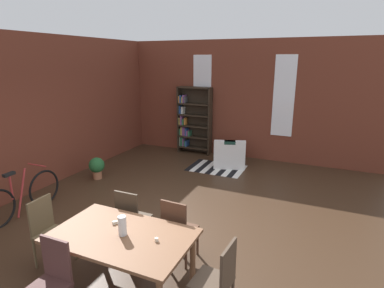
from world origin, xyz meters
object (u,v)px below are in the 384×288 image
Objects in this scene: dining_table at (122,240)px; dining_chair_far_right at (178,228)px; dining_chair_head_left at (49,229)px; dining_chair_head_right at (218,279)px; vase_on_table at (122,226)px; potted_plant_by_shelf at (97,167)px; armchair_white at (229,155)px; bicycle_second at (22,197)px; dining_chair_near_left at (50,281)px; bookshelf_tall at (192,121)px; dining_chair_far_left at (132,217)px.

dining_table is 1.78× the size of dining_chair_far_right.
dining_table is 1.23m from dining_chair_head_left.
vase_on_table is at bearing 179.72° from dining_chair_head_right.
dining_table is at bearing -44.91° from potted_plant_by_shelf.
armchair_white is 0.59× the size of bicycle_second.
dining_chair_far_right is 1.66m from dining_chair_near_left.
potted_plant_by_shelf is (-2.77, 2.76, -0.36)m from dining_table.
vase_on_table is at bearing -74.20° from bookshelf_tall.
armchair_white is (-0.19, 4.93, -0.38)m from dining_table.
dining_chair_far_right reaches higher than dining_table.
dining_chair_head_left is at bearing -86.33° from bookshelf_tall.
vase_on_table reaches higher than dining_chair_head_left.
dining_table is 1.23m from dining_chair_head_right.
armchair_white reaches higher than dining_table.
dining_chair_far_left is 1.00× the size of dining_chair_far_right.
dining_chair_far_right is (0.36, 0.74, -0.35)m from vase_on_table.
bicycle_second is at bearing 178.56° from dining_chair_far_left.
dining_chair_head_right is at bearing -0.10° from dining_chair_head_left.
dining_chair_head_right is 4.85m from potted_plant_by_shelf.
armchair_white is 1.94× the size of potted_plant_by_shelf.
dining_table is at bearing 62.72° from dining_chair_near_left.
bookshelf_tall is at bearing 105.80° from vase_on_table.
dining_chair_head_left reaches higher than bicycle_second.
dining_chair_far_left is at bearing 41.42° from dining_chair_head_left.
vase_on_table reaches higher than potted_plant_by_shelf.
potted_plant_by_shelf is (-3.98, 2.76, -0.21)m from dining_chair_head_right.
dining_table is 0.84m from dining_chair_far_right.
potted_plant_by_shelf is (-2.79, 2.76, -0.56)m from vase_on_table.
dining_chair_near_left is (0.84, -0.74, 0.00)m from dining_chair_head_left.
dining_chair_head_right and dining_chair_near_left have the same top height.
bicycle_second is at bearing 178.91° from dining_chair_far_right.
dining_chair_head_right reaches higher than armchair_white.
dining_chair_far_left is (-0.40, 0.74, -0.35)m from vase_on_table.
armchair_white is 4.88m from bicycle_second.
dining_table is at bearing 0.08° from dining_chair_head_left.
vase_on_table is 0.91m from dining_chair_near_left.
dining_table is 0.84m from dining_chair_near_left.
vase_on_table is at bearing -115.78° from dining_chair_far_right.
vase_on_table is at bearing -44.71° from potted_plant_by_shelf.
dining_table is 4.95m from armchair_white.
dining_chair_far_right is 3.17m from bicycle_second.
dining_chair_far_left is 1.84× the size of potted_plant_by_shelf.
dining_chair_near_left is at bearing -55.69° from potted_plant_by_shelf.
dining_chair_near_left is (-0.40, -0.74, -0.35)m from vase_on_table.
bookshelf_tall reaches higher than dining_chair_head_left.
vase_on_table is 0.89m from dining_chair_far_right.
bookshelf_tall reaches higher than bicycle_second.
bookshelf_tall is at bearing 111.71° from dining_chair_far_right.
bicycle_second is (-2.41, 0.06, -0.16)m from dining_chair_far_left.
dining_chair_far_left is 2.41m from bicycle_second.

